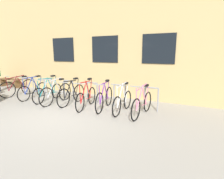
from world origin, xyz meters
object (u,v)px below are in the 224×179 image
Objects in this scene: bicycle_maroon at (18,88)px; bicycle_pink at (142,104)px; bicycle_white at (123,101)px; bicycle_purple at (105,98)px; bicycle_teal at (48,92)px; bicycle_black at (72,94)px; wooden_bench at (10,81)px; bicycle_silver at (56,93)px; bicycle_blue at (33,90)px; bicycle_red at (86,97)px.

bicycle_pink reaches higher than bicycle_maroon.
bicycle_white is 0.93× the size of bicycle_purple.
bicycle_maroon is (-1.93, 0.05, 0.02)m from bicycle_teal.
bicycle_black reaches higher than wooden_bench.
wooden_bench is (-7.83, 1.35, -0.01)m from bicycle_white.
wooden_bench is at bearing 163.60° from bicycle_silver.
bicycle_maroon is at bearing 177.14° from bicycle_blue.
wooden_bench is at bearing 163.06° from bicycle_teal.
bicycle_pink is at bearing 1.54° from bicycle_silver.
bicycle_black is (1.22, 0.02, 0.01)m from bicycle_teal.
bicycle_black is 0.78m from bicycle_red.
bicycle_maroon is 1.06× the size of bicycle_white.
bicycle_white is (5.33, -0.05, -0.02)m from bicycle_maroon.
bicycle_blue is 1.04× the size of wooden_bench.
bicycle_pink is 1.00× the size of bicycle_purple.
bicycle_red is (0.77, -0.12, -0.01)m from bicycle_black.
bicycle_blue is 0.96× the size of bicycle_pink.
bicycle_pink reaches higher than bicycle_black.
bicycle_white is at bearing -0.56° from bicycle_black.
bicycle_maroon is 1.02× the size of bicycle_blue.
bicycle_purple is (2.68, 0.05, 0.02)m from bicycle_teal.
bicycle_silver is at bearing -16.40° from wooden_bench.
bicycle_purple is at bearing 176.20° from bicycle_white.
bicycle_maroon is 0.98× the size of bicycle_pink.
bicycle_pink reaches higher than bicycle_blue.
wooden_bench is (-3.56, 1.35, -0.01)m from bicycle_blue.
bicycle_maroon is at bearing 177.79° from bicycle_red.
bicycle_maroon is at bearing -27.47° from wooden_bench.
bicycle_red is 0.99× the size of bicycle_pink.
bicycle_pink is 3.53m from bicycle_silver.
bicycle_red is (3.93, -0.15, -0.01)m from bicycle_maroon.
wooden_bench is (-8.52, 1.38, -0.02)m from bicycle_pink.
bicycle_teal is at bearing -1.49° from bicycle_maroon.
bicycle_white reaches higher than bicycle_purple.
bicycle_black is 5.81m from wooden_bench.
bicycle_purple is (-1.42, 0.07, 0.01)m from bicycle_pink.
bicycle_pink is at bearing -0.26° from bicycle_blue.
bicycle_maroon is 0.98× the size of bicycle_purple.
bicycle_purple is 2.12m from bicycle_silver.
bicycle_pink is (4.09, -0.03, 0.01)m from bicycle_teal.
bicycle_pink is at bearing -0.72° from bicycle_maroon.
bicycle_purple is 0.96× the size of bicycle_silver.
bicycle_white is 0.93× the size of bicycle_pink.
bicycle_white and bicycle_pink have the same top height.
bicycle_purple is at bearing 177.10° from bicycle_pink.
bicycle_black is 1.00× the size of bicycle_blue.
bicycle_black is 0.98× the size of bicycle_maroon.
bicycle_blue is 2.88m from bicycle_red.
bicycle_teal is 1.09× the size of wooden_bench.
bicycle_white is at bearing 0.01° from bicycle_blue.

